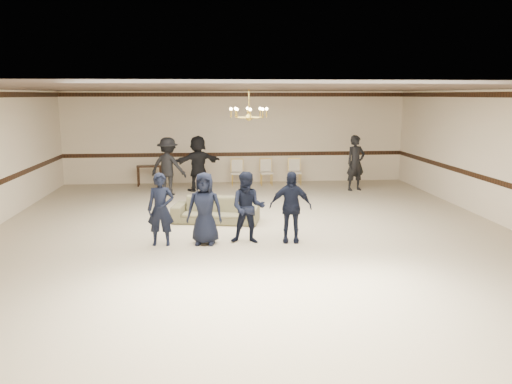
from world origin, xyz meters
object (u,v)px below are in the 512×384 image
banquet_chair_left (237,173)px  console_table (149,176)px  boy_a (161,209)px  boy_d (291,207)px  banquet_chair_right (295,172)px  boy_c (248,208)px  boy_b (205,209)px  banquet_chair_mid (266,172)px  chandelier (249,104)px  settee (216,210)px  adult_right (356,163)px  adult_left (168,167)px  adult_mid (198,163)px

banquet_chair_left → console_table: banquet_chair_left is taller
boy_a → boy_d: bearing=2.3°
boy_a → banquet_chair_right: boy_a is taller
boy_c → banquet_chair_left: size_ratio=1.71×
console_table → banquet_chair_right: bearing=-8.2°
banquet_chair_left → boy_b: bearing=-93.0°
banquet_chair_right → banquet_chair_mid: bearing=-175.3°
chandelier → boy_a: (-1.96, -1.73, -2.12)m
chandelier → boy_d: 2.84m
boy_a → boy_b: size_ratio=1.00×
banquet_chair_right → boy_b: bearing=-109.0°
settee → adult_right: bearing=52.7°
chandelier → boy_c: size_ratio=0.62×
adult_left → adult_mid: bearing=-119.8°
banquet_chair_mid → banquet_chair_right: same height
adult_left → adult_mid: 1.14m
banquet_chair_left → banquet_chair_right: bearing=5.6°
banquet_chair_left → banquet_chair_mid: 1.00m
boy_d → console_table: 8.12m
settee → console_table: bearing=124.5°
banquet_chair_left → console_table: size_ratio=1.06×
settee → boy_b: bearing=-85.6°
boy_d → banquet_chair_left: boy_d is taller
adult_left → boy_d: bearing=140.8°
boy_c → settee: boy_c is taller
boy_a → console_table: bearing=100.5°
boy_a → settee: boy_a is taller
boy_a → console_table: (-1.04, 7.20, -0.40)m
boy_a → banquet_chair_left: size_ratio=1.71×
adult_right → banquet_chair_left: adult_right is taller
boy_c → banquet_chair_mid: 7.10m
boy_d → banquet_chair_right: bearing=88.0°
adult_right → banquet_chair_left: bearing=144.2°
banquet_chair_mid → console_table: size_ratio=1.06×
adult_left → chandelier: bearing=143.0°
boy_a → banquet_chair_mid: bearing=69.4°
chandelier → console_table: bearing=118.7°
chandelier → adult_right: (3.78, 4.04, -1.98)m
settee → console_table: size_ratio=2.47×
boy_d → banquet_chair_mid: 7.01m
adult_left → banquet_chair_mid: (3.22, 1.53, -0.45)m
adult_right → console_table: adult_right is taller
boy_b → banquet_chair_left: boy_b is taller
console_table → adult_mid: bearing=-37.4°
chandelier → settee: bearing=171.2°
adult_left → banquet_chair_left: adult_left is taller
boy_b → boy_d: size_ratio=1.00×
boy_d → adult_left: size_ratio=0.84×
chandelier → adult_mid: bearing=106.5°
chandelier → banquet_chair_right: size_ratio=1.06×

